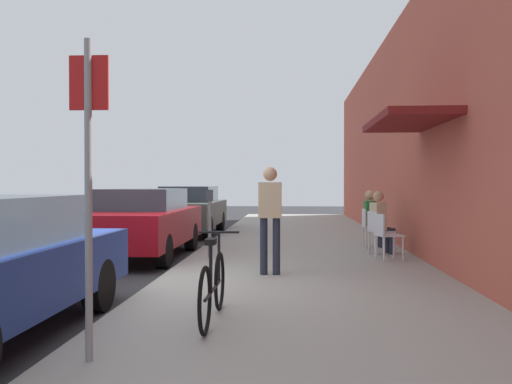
{
  "coord_description": "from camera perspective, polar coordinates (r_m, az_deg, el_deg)",
  "views": [
    {
      "loc": [
        2.03,
        -7.79,
        1.55
      ],
      "look_at": [
        1.05,
        7.28,
        1.33
      ],
      "focal_mm": 38.23,
      "sensor_mm": 36.0,
      "label": 1
    }
  ],
  "objects": [
    {
      "name": "cafe_chair_1",
      "position": [
        11.4,
        12.65,
        -3.85
      ],
      "size": [
        0.54,
        0.54,
        0.87
      ],
      "color": "silver",
      "rests_on": "sidewalk_slab"
    },
    {
      "name": "bicycle_0",
      "position": [
        5.78,
        -4.53,
        -9.88
      ],
      "size": [
        0.46,
        1.71,
        0.9
      ],
      "color": "black",
      "rests_on": "sidewalk_slab"
    },
    {
      "name": "parked_car_1",
      "position": [
        11.69,
        -11.85,
        -3.08
      ],
      "size": [
        1.8,
        4.4,
        1.45
      ],
      "color": "maroon",
      "rests_on": "ground_plane"
    },
    {
      "name": "pedestrian_standing",
      "position": [
        8.59,
        1.48,
        -2.04
      ],
      "size": [
        0.36,
        0.22,
        1.7
      ],
      "color": "#232838",
      "rests_on": "sidewalk_slab"
    },
    {
      "name": "parking_meter",
      "position": [
        10.61,
        -4.87,
        -2.75
      ],
      "size": [
        0.12,
        0.1,
        1.32
      ],
      "color": "slate",
      "rests_on": "sidewalk_slab"
    },
    {
      "name": "street_sign",
      "position": [
        4.59,
        -17.12,
        1.88
      ],
      "size": [
        0.32,
        0.06,
        2.6
      ],
      "color": "gray",
      "rests_on": "sidewalk_slab"
    },
    {
      "name": "parked_car_2",
      "position": [
        16.83,
        -7.02,
        -1.84
      ],
      "size": [
        1.8,
        4.4,
        1.48
      ],
      "color": "#47514C",
      "rests_on": "ground_plane"
    },
    {
      "name": "ground_plane",
      "position": [
        8.19,
        -10.88,
        -10.09
      ],
      "size": [
        60.0,
        60.0,
        0.0
      ],
      "primitive_type": "plane",
      "color": "#2D2D30"
    },
    {
      "name": "cafe_chair_0",
      "position": [
        10.58,
        13.36,
        -4.21
      ],
      "size": [
        0.54,
        0.54,
        0.87
      ],
      "color": "silver",
      "rests_on": "sidewalk_slab"
    },
    {
      "name": "building_facade",
      "position": [
        10.19,
        18.71,
        7.26
      ],
      "size": [
        1.4,
        32.0,
        5.4
      ],
      "color": "#BC5442",
      "rests_on": "ground_plane"
    },
    {
      "name": "sidewalk_slab",
      "position": [
        9.9,
        4.98,
        -7.83
      ],
      "size": [
        4.5,
        32.0,
        0.12
      ],
      "primitive_type": "cube",
      "color": "#9E9B93",
      "rests_on": "ground_plane"
    },
    {
      "name": "cafe_chair_2",
      "position": [
        12.56,
        11.8,
        -3.41
      ],
      "size": [
        0.45,
        0.45,
        0.87
      ],
      "color": "silver",
      "rests_on": "sidewalk_slab"
    },
    {
      "name": "seated_patron_2",
      "position": [
        12.56,
        12.07,
        -2.53
      ],
      "size": [
        0.43,
        0.37,
        1.29
      ],
      "color": "#232838",
      "rests_on": "sidewalk_slab"
    },
    {
      "name": "seated_patron_1",
      "position": [
        11.41,
        12.93,
        -2.87
      ],
      "size": [
        0.5,
        0.45,
        1.29
      ],
      "color": "#232838",
      "rests_on": "sidewalk_slab"
    }
  ]
}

